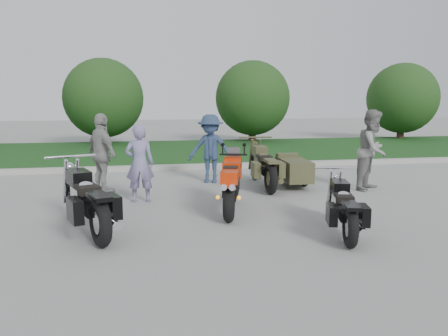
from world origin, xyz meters
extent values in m
plane|color=gray|center=(0.00, 0.00, 0.00)|extent=(80.00, 80.00, 0.00)
cube|color=#A09D97|center=(0.00, 6.00, 0.07)|extent=(60.00, 0.30, 0.15)
cube|color=#204F1B|center=(0.00, 10.15, 0.07)|extent=(60.00, 8.00, 0.14)
cylinder|color=#3F2B1C|center=(-3.00, 13.50, 0.60)|extent=(0.36, 0.36, 1.20)
sphere|color=#1D3A15|center=(-3.00, 13.50, 2.20)|extent=(3.60, 3.60, 3.60)
cylinder|color=#3F2B1C|center=(4.00, 13.50, 0.60)|extent=(0.36, 0.36, 1.20)
sphere|color=#1D3A15|center=(4.00, 13.50, 2.20)|extent=(3.60, 3.60, 3.60)
cylinder|color=#3F2B1C|center=(12.00, 13.50, 0.60)|extent=(0.36, 0.36, 1.20)
sphere|color=#1D3A15|center=(12.00, 13.50, 2.20)|extent=(3.60, 3.60, 3.60)
torus|color=black|center=(0.19, -0.01, 0.31)|extent=(0.34, 0.65, 0.62)
torus|color=black|center=(0.57, 1.40, 0.30)|extent=(0.27, 0.61, 0.60)
cube|color=black|center=(0.37, 0.64, 0.55)|extent=(0.50, 0.95, 0.35)
cube|color=red|center=(0.43, 0.87, 0.83)|extent=(0.47, 0.62, 0.26)
cube|color=red|center=(0.25, 0.20, 0.79)|extent=(0.43, 0.61, 0.22)
cube|color=black|center=(0.33, 0.52, 0.87)|extent=(0.34, 0.41, 0.10)
cube|color=red|center=(0.52, 1.23, 0.79)|extent=(0.43, 0.48, 0.40)
cylinder|color=silver|center=(0.11, -0.05, 0.62)|extent=(0.23, 0.48, 0.22)
cylinder|color=silver|center=(0.25, -0.09, 0.62)|extent=(0.23, 0.48, 0.22)
torus|color=black|center=(-1.89, -0.95, 0.37)|extent=(0.44, 0.76, 0.74)
torus|color=black|center=(-2.53, 0.73, 0.35)|extent=(0.37, 0.70, 0.70)
cube|color=black|center=(-2.21, -0.11, 0.46)|extent=(0.69, 1.31, 0.15)
cube|color=silver|center=(-2.21, -0.11, 0.54)|extent=(0.48, 0.57, 0.38)
cube|color=black|center=(-2.33, 0.19, 0.85)|extent=(0.50, 0.67, 0.24)
cube|color=black|center=(-2.16, -0.27, 0.74)|extent=(0.48, 0.62, 0.13)
cube|color=black|center=(-1.89, -0.95, 0.76)|extent=(0.44, 0.64, 0.07)
cylinder|color=silver|center=(-1.90, -0.40, 0.30)|extent=(0.53, 1.16, 0.11)
torus|color=black|center=(1.67, -1.65, 0.31)|extent=(0.31, 0.63, 0.61)
torus|color=black|center=(2.07, -0.22, 0.29)|extent=(0.26, 0.59, 0.58)
cube|color=black|center=(1.87, -0.93, 0.38)|extent=(0.48, 1.10, 0.13)
cube|color=silver|center=(1.87, -0.93, 0.45)|extent=(0.37, 0.46, 0.32)
cube|color=black|center=(1.94, -0.67, 0.70)|extent=(0.38, 0.55, 0.20)
cube|color=black|center=(1.83, -1.06, 0.61)|extent=(0.37, 0.50, 0.11)
cube|color=black|center=(1.67, -1.65, 0.63)|extent=(0.33, 0.53, 0.05)
cylinder|color=silver|center=(1.94, -1.28, 0.25)|extent=(0.35, 0.98, 0.09)
torus|color=black|center=(1.56, 2.05, 0.37)|extent=(0.23, 0.75, 0.75)
torus|color=black|center=(1.66, 3.86, 0.35)|extent=(0.17, 0.71, 0.70)
cube|color=black|center=(1.61, 2.96, 0.46)|extent=(0.31, 1.33, 0.15)
cube|color=#3F4025|center=(1.61, 2.96, 0.55)|extent=(0.36, 0.51, 0.38)
cube|color=#3F4025|center=(1.63, 3.28, 0.86)|extent=(0.34, 0.62, 0.24)
cube|color=black|center=(1.60, 2.79, 0.75)|extent=(0.34, 0.56, 0.13)
cube|color=#3F4025|center=(1.56, 2.05, 0.77)|extent=(0.27, 0.62, 0.07)
cylinder|color=#3F4025|center=(1.79, 2.56, 0.31)|extent=(0.17, 1.21, 0.11)
cube|color=#3F4025|center=(2.37, 2.81, 0.44)|extent=(0.68, 1.46, 0.49)
torus|color=black|center=(2.65, 2.79, 0.31)|extent=(0.16, 0.62, 0.61)
imported|color=slate|center=(-1.34, 1.87, 0.82)|extent=(0.62, 0.44, 1.63)
imported|color=gray|center=(4.11, 2.20, 0.95)|extent=(1.17, 1.15, 1.91)
imported|color=navy|center=(0.44, 3.75, 0.88)|extent=(1.29, 0.98, 1.76)
imported|color=gray|center=(-2.18, 2.87, 0.92)|extent=(0.97, 1.14, 1.83)
camera|label=1|loc=(-1.24, -7.31, 2.14)|focal=35.00mm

